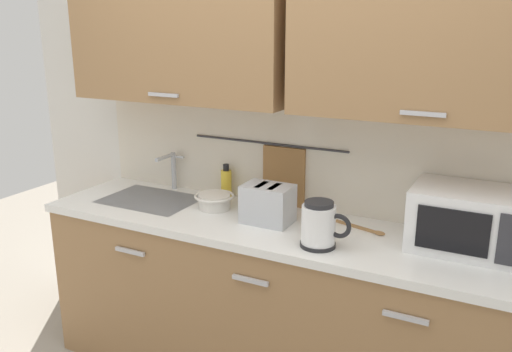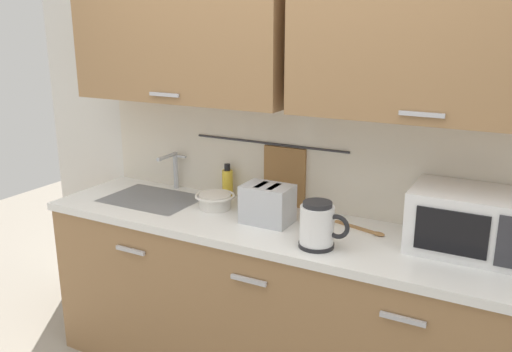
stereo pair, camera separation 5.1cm
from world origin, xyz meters
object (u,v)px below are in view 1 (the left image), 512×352
dish_soap_bottle (226,183)px  mixing_bowl (214,200)px  wooden_spoon (366,229)px  electric_kettle (319,225)px  toaster (268,204)px  mug_near_sink (254,198)px  microwave (467,219)px

dish_soap_bottle → mixing_bowl: 0.19m
wooden_spoon → electric_kettle: bearing=-115.0°
toaster → mixing_bowl: bearing=171.0°
mixing_bowl → toaster: size_ratio=0.84×
toaster → wooden_spoon: bearing=13.9°
electric_kettle → mug_near_sink: bearing=145.5°
microwave → toaster: microwave is taller
mixing_bowl → toaster: 0.35m
wooden_spoon → dish_soap_bottle: bearing=171.6°
microwave → mixing_bowl: (-1.24, -0.05, -0.09)m
dish_soap_bottle → wooden_spoon: 0.85m
electric_kettle → dish_soap_bottle: size_ratio=1.16×
mug_near_sink → dish_soap_bottle: bearing=164.4°
mug_near_sink → wooden_spoon: bearing=-6.0°
mug_near_sink → wooden_spoon: mug_near_sink is taller
mixing_bowl → wooden_spoon: mixing_bowl is taller
electric_kettle → dish_soap_bottle: 0.81m
mug_near_sink → toaster: 0.25m
electric_kettle → dish_soap_bottle: (-0.71, 0.40, -0.01)m
mug_near_sink → wooden_spoon: size_ratio=0.44×
electric_kettle → microwave: bearing=25.4°
mixing_bowl → wooden_spoon: size_ratio=0.79×
toaster → mug_near_sink: bearing=133.6°
microwave → wooden_spoon: bearing=178.8°
microwave → electric_kettle: bearing=-154.6°
microwave → mixing_bowl: size_ratio=2.15×
mug_near_sink → electric_kettle: bearing=-34.5°
electric_kettle → wooden_spoon: bearing=65.0°
wooden_spoon → mug_near_sink: bearing=174.0°
toaster → wooden_spoon: (0.46, 0.11, -0.09)m
microwave → mug_near_sink: 1.08m
mug_near_sink → toaster: bearing=-46.4°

